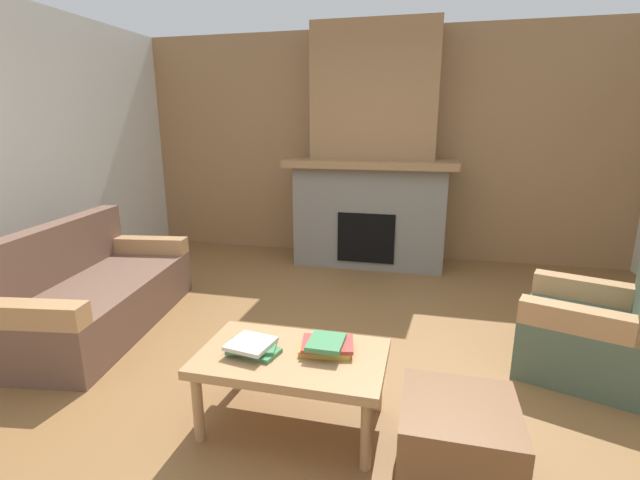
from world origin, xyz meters
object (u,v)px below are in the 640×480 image
ottoman (457,443)px  coffee_table (292,363)px  couch (92,294)px  armchair (594,332)px  fireplace (372,165)px

ottoman → coffee_table: bearing=166.2°
ottoman → couch: bearing=160.2°
couch → armchair: (3.72, 0.19, 0.01)m
armchair → ottoman: 1.52m
armchair → coffee_table: bearing=-151.0°
fireplace → couch: 3.19m
armchair → ottoman: armchair is taller
fireplace → armchair: (1.77, -2.17, -0.87)m
couch → ottoman: bearing=-19.8°
couch → coffee_table: 2.10m
couch → fireplace: bearing=50.4°
fireplace → coffee_table: fireplace is taller
fireplace → ottoman: bearing=-75.9°
fireplace → coffee_table: 3.26m
armchair → coffee_table: (-1.78, -0.99, 0.08)m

